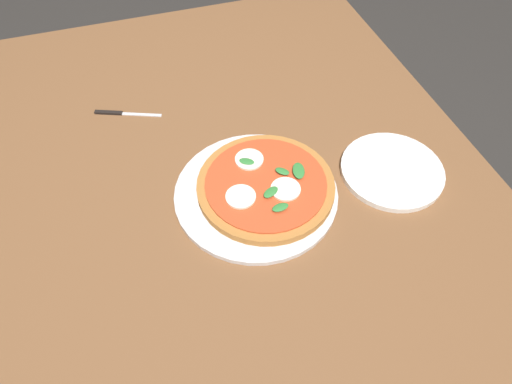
{
  "coord_description": "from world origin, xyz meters",
  "views": [
    {
      "loc": [
        -0.67,
        0.15,
        1.56
      ],
      "look_at": [
        -0.08,
        -0.04,
        0.79
      ],
      "focal_mm": 31.88,
      "sensor_mm": 36.0,
      "label": 1
    }
  ],
  "objects": [
    {
      "name": "dining_table",
      "position": [
        0.0,
        0.0,
        0.69
      ],
      "size": [
        1.46,
        1.17,
        0.78
      ],
      "color": "brown",
      "rests_on": "ground_plane"
    },
    {
      "name": "knife",
      "position": [
        0.28,
        0.21,
        0.78
      ],
      "size": [
        0.07,
        0.16,
        0.01
      ],
      "color": "black",
      "rests_on": "dining_table"
    },
    {
      "name": "ground_plane",
      "position": [
        0.0,
        0.0,
        0.0
      ],
      "size": [
        6.0,
        6.0,
        0.0
      ],
      "primitive_type": "plane",
      "color": "#2D2B28"
    },
    {
      "name": "pizza",
      "position": [
        -0.08,
        -0.06,
        0.8
      ],
      "size": [
        0.3,
        0.3,
        0.03
      ],
      "color": "#B27033",
      "rests_on": "serving_tray"
    },
    {
      "name": "plate_white",
      "position": [
        -0.11,
        -0.35,
        0.79
      ],
      "size": [
        0.23,
        0.23,
        0.01
      ],
      "primitive_type": "cylinder",
      "color": "white",
      "rests_on": "dining_table"
    },
    {
      "name": "serving_tray",
      "position": [
        -0.08,
        -0.04,
        0.78
      ],
      "size": [
        0.36,
        0.36,
        0.01
      ],
      "primitive_type": "cylinder",
      "color": "silver",
      "rests_on": "dining_table"
    }
  ]
}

